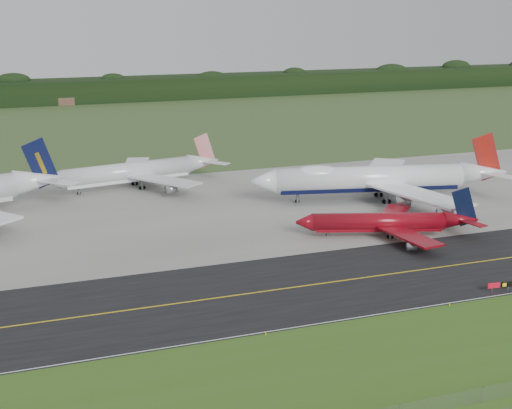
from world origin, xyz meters
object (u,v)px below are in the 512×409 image
Objects in this scene: jet_red_737 at (388,222)px; taxiway_sign at (501,285)px; jet_star_tail at (137,172)px; jet_ba_747 at (378,178)px.

jet_red_737 reaches higher than taxiway_sign.
jet_red_737 is 7.86× the size of taxiway_sign.
jet_red_737 is at bearing -54.57° from jet_star_tail.
jet_ba_747 is at bearing 65.59° from jet_red_737.
jet_red_737 is 0.77× the size of jet_star_tail.
jet_ba_747 is at bearing -31.70° from jet_star_tail.
jet_red_737 is 35.27m from taxiway_sign.
taxiway_sign is at bearing -98.75° from jet_ba_747.
jet_ba_747 reaches higher than jet_star_tail.
jet_ba_747 reaches higher than jet_red_737.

